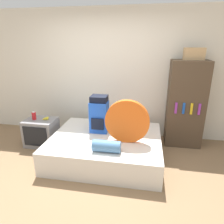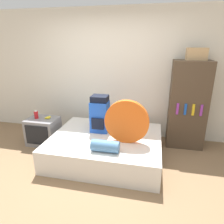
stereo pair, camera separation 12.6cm
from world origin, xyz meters
name	(u,v)px [view 1 (the left image)]	position (x,y,z in m)	size (l,w,h in m)	color
ground_plane	(86,182)	(0.00, 0.00, 0.00)	(16.00, 16.00, 0.00)	#846647
wall_back	(109,75)	(0.00, 1.79, 1.30)	(8.00, 0.05, 2.60)	silver
bed	(106,146)	(0.15, 0.73, 0.20)	(1.87, 1.53, 0.40)	silver
backpack	(99,114)	(-0.01, 0.93, 0.72)	(0.31, 0.30, 0.66)	blue
tent_bag	(127,121)	(0.52, 0.60, 0.75)	(0.71, 0.09, 0.71)	#E05B19
sleeping_roll	(107,146)	(0.26, 0.23, 0.49)	(0.41, 0.18, 0.18)	teal
television	(41,132)	(-1.20, 0.96, 0.26)	(0.58, 0.47, 0.53)	gray
canister	(34,116)	(-1.31, 0.96, 0.60)	(0.08, 0.08, 0.16)	#B2191E
banana_bunch	(47,118)	(-1.09, 1.02, 0.54)	(0.12, 0.16, 0.03)	yellow
bookshelf	(186,104)	(1.55, 1.50, 0.82)	(0.67, 0.45, 1.64)	#473828
cardboard_box	(194,54)	(1.58, 1.51, 1.75)	(0.34, 0.21, 0.21)	tan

